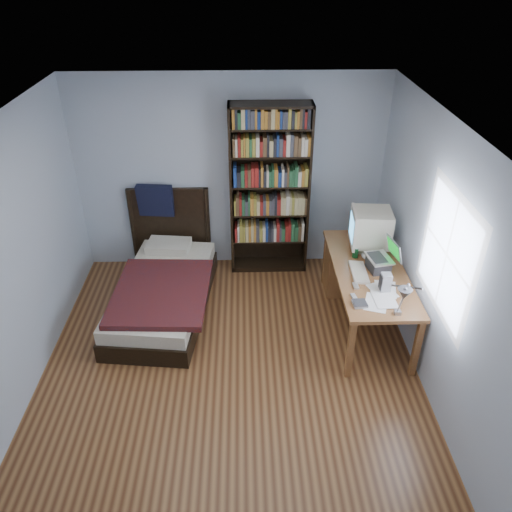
{
  "coord_description": "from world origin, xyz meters",
  "views": [
    {
      "loc": [
        0.16,
        -3.7,
        3.68
      ],
      "look_at": [
        0.28,
        0.74,
        0.91
      ],
      "focal_mm": 35.0,
      "sensor_mm": 36.0,
      "label": 1
    }
  ],
  "objects_px": {
    "keyboard": "(359,272)",
    "bed": "(164,286)",
    "desk_lamp": "(404,295)",
    "speaker": "(386,282)",
    "laptop": "(380,261)",
    "bookshelf": "(270,192)",
    "desk": "(357,268)",
    "crt_monitor": "(370,228)",
    "soda_can": "(356,252)"
  },
  "relations": [
    {
      "from": "keyboard",
      "to": "bed",
      "type": "bearing_deg",
      "value": 169.03
    },
    {
      "from": "desk_lamp",
      "to": "speaker",
      "type": "xyz_separation_m",
      "value": [
        0.09,
        0.75,
        -0.39
      ]
    },
    {
      "from": "laptop",
      "to": "bookshelf",
      "type": "height_order",
      "value": "bookshelf"
    },
    {
      "from": "desk",
      "to": "speaker",
      "type": "distance_m",
      "value": 0.97
    },
    {
      "from": "speaker",
      "to": "bookshelf",
      "type": "bearing_deg",
      "value": 122.72
    },
    {
      "from": "desk_lamp",
      "to": "bookshelf",
      "type": "xyz_separation_m",
      "value": [
        -0.99,
        2.35,
        -0.13
      ]
    },
    {
      "from": "crt_monitor",
      "to": "bookshelf",
      "type": "distance_m",
      "value": 1.35
    },
    {
      "from": "desk_lamp",
      "to": "bed",
      "type": "bearing_deg",
      "value": 145.75
    },
    {
      "from": "desk",
      "to": "bed",
      "type": "relative_size",
      "value": 0.83
    },
    {
      "from": "desk_lamp",
      "to": "bookshelf",
      "type": "height_order",
      "value": "bookshelf"
    },
    {
      "from": "desk",
      "to": "keyboard",
      "type": "relative_size",
      "value": 4.27
    },
    {
      "from": "speaker",
      "to": "bookshelf",
      "type": "height_order",
      "value": "bookshelf"
    },
    {
      "from": "soda_can",
      "to": "bookshelf",
      "type": "relative_size",
      "value": 0.06
    },
    {
      "from": "keyboard",
      "to": "bed",
      "type": "xyz_separation_m",
      "value": [
        -2.17,
        0.49,
        -0.49
      ]
    },
    {
      "from": "bookshelf",
      "to": "soda_can",
      "type": "bearing_deg",
      "value": -46.58
    },
    {
      "from": "crt_monitor",
      "to": "bookshelf",
      "type": "height_order",
      "value": "bookshelf"
    },
    {
      "from": "crt_monitor",
      "to": "desk_lamp",
      "type": "bearing_deg",
      "value": -93.21
    },
    {
      "from": "desk",
      "to": "crt_monitor",
      "type": "xyz_separation_m",
      "value": [
        0.06,
        -0.08,
        0.59
      ]
    },
    {
      "from": "laptop",
      "to": "soda_can",
      "type": "bearing_deg",
      "value": 128.74
    },
    {
      "from": "bookshelf",
      "to": "crt_monitor",
      "type": "bearing_deg",
      "value": -36.61
    },
    {
      "from": "laptop",
      "to": "soda_can",
      "type": "height_order",
      "value": "laptop"
    },
    {
      "from": "desk",
      "to": "bookshelf",
      "type": "height_order",
      "value": "bookshelf"
    },
    {
      "from": "soda_can",
      "to": "bed",
      "type": "bearing_deg",
      "value": 175.76
    },
    {
      "from": "soda_can",
      "to": "bed",
      "type": "relative_size",
      "value": 0.06
    },
    {
      "from": "keyboard",
      "to": "bookshelf",
      "type": "distance_m",
      "value": 1.6
    },
    {
      "from": "desk",
      "to": "bed",
      "type": "bearing_deg",
      "value": -178.14
    },
    {
      "from": "desk",
      "to": "desk_lamp",
      "type": "bearing_deg",
      "value": -90.99
    },
    {
      "from": "keyboard",
      "to": "soda_can",
      "type": "distance_m",
      "value": 0.33
    },
    {
      "from": "crt_monitor",
      "to": "bed",
      "type": "height_order",
      "value": "crt_monitor"
    },
    {
      "from": "laptop",
      "to": "bed",
      "type": "distance_m",
      "value": 2.51
    },
    {
      "from": "desk_lamp",
      "to": "soda_can",
      "type": "relative_size",
      "value": 5.03
    },
    {
      "from": "speaker",
      "to": "crt_monitor",
      "type": "bearing_deg",
      "value": 88.94
    },
    {
      "from": "keyboard",
      "to": "speaker",
      "type": "height_order",
      "value": "speaker"
    },
    {
      "from": "laptop",
      "to": "soda_can",
      "type": "distance_m",
      "value": 0.34
    },
    {
      "from": "keyboard",
      "to": "speaker",
      "type": "relative_size",
      "value": 2.09
    },
    {
      "from": "desk_lamp",
      "to": "laptop",
      "type": "bearing_deg",
      "value": 83.5
    },
    {
      "from": "desk_lamp",
      "to": "soda_can",
      "type": "bearing_deg",
      "value": 93.35
    },
    {
      "from": "desk",
      "to": "bookshelf",
      "type": "relative_size",
      "value": 0.8
    },
    {
      "from": "crt_monitor",
      "to": "desk",
      "type": "bearing_deg",
      "value": 127.6
    },
    {
      "from": "keyboard",
      "to": "soda_can",
      "type": "relative_size",
      "value": 3.36
    },
    {
      "from": "desk_lamp",
      "to": "speaker",
      "type": "distance_m",
      "value": 0.85
    },
    {
      "from": "desk_lamp",
      "to": "keyboard",
      "type": "bearing_deg",
      "value": 95.62
    },
    {
      "from": "crt_monitor",
      "to": "keyboard",
      "type": "height_order",
      "value": "crt_monitor"
    },
    {
      "from": "laptop",
      "to": "bookshelf",
      "type": "bearing_deg",
      "value": 132.48
    },
    {
      "from": "desk",
      "to": "laptop",
      "type": "distance_m",
      "value": 0.66
    },
    {
      "from": "crt_monitor",
      "to": "laptop",
      "type": "xyz_separation_m",
      "value": [
        0.04,
        -0.42,
        -0.17
      ]
    },
    {
      "from": "crt_monitor",
      "to": "laptop",
      "type": "distance_m",
      "value": 0.46
    },
    {
      "from": "desk_lamp",
      "to": "bookshelf",
      "type": "relative_size",
      "value": 0.28
    },
    {
      "from": "bed",
      "to": "keyboard",
      "type": "bearing_deg",
      "value": -12.64
    },
    {
      "from": "bookshelf",
      "to": "laptop",
      "type": "bearing_deg",
      "value": -47.52
    }
  ]
}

